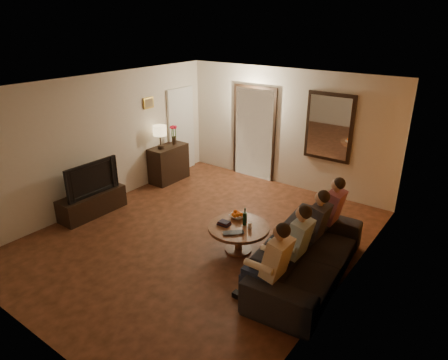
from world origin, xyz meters
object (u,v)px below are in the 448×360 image
Objects in this scene: dresser at (169,163)px; person_d at (328,217)px; person_c at (312,231)px; bowl at (237,216)px; tv_stand at (92,203)px; table_lamp at (160,137)px; wine_bottle at (245,216)px; person_b at (294,249)px; laptop at (234,234)px; sofa at (308,256)px; dog at (284,241)px; person_a at (272,269)px; coffee_table at (239,238)px; tv at (89,178)px.

person_d is (4.17, -0.66, 0.18)m from dresser.
person_c is 1.32m from bowl.
table_lamp is at bearing 90.00° from tv_stand.
wine_bottle reaches higher than tv_stand.
table_lamp is 0.45× the size of person_b.
person_d is 1.57m from laptop.
person_b is (-0.10, -0.30, 0.24)m from sofa.
laptop is (-1.03, 0.03, -0.14)m from person_b.
table_lamp is 2.08× the size of bowl.
dresser is at bearing 90.00° from table_lamp.
laptop is at bearing -60.75° from bowl.
bowl is (2.86, 0.81, 0.26)m from tv_stand.
person_a is at bearing -48.73° from dog.
dresser is 4.55m from sofa.
person_b is 1.23m from coffee_table.
person_a is 1.50m from coffee_table.
person_b is at bearing 90.00° from person_a.
table_lamp is 0.45× the size of person_d.
table_lamp is 1.74× the size of wine_bottle.
tv_stand is at bearing -164.13° from bowl.
wine_bottle is (-0.63, -0.20, 0.32)m from dog.
tv is 4.27m from person_c.
dresser is 0.38× the size of sofa.
person_b is at bearing -24.05° from dresser.
dresser is 0.78× the size of person_c.
table_lamp is 3.95m from dog.
coffee_table is at bearing 11.04° from tv_stand.
coffee_table is 3.22× the size of wine_bottle.
laptop is (-1.13, -0.27, 0.10)m from sofa.
laptop is at bearing 148.78° from person_a.
tv is (0.00, -2.15, 0.35)m from dresser.
person_c is at bearing 14.56° from coffee_table.
coffee_table is (-1.23, 0.01, -0.14)m from sofa.
dog is (-0.45, 0.00, -0.32)m from person_c.
bowl is at bearing 74.93° from laptop.
table_lamp reaches higher than bowl.
person_a is 1.00× the size of person_c.
table_lamp is 4.51m from person_b.
coffee_table is (-1.13, 0.31, -0.38)m from person_b.
dog is (-0.45, 1.20, -0.32)m from person_a.
person_b is (4.17, -1.86, 0.18)m from dresser.
person_b is 1.00× the size of person_d.
dog is at bearing -15.61° from table_lamp.
sofa is (4.27, -1.34, -0.74)m from table_lamp.
person_d reaches higher than wine_bottle.
dog is at bearing 179.88° from person_c.
sofa is at bearing -30.71° from laptop.
wine_bottle is at bearing 63.43° from coffee_table.
tv is 0.93× the size of person_c.
wine_bottle is (0.23, -0.12, 0.12)m from bowl.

